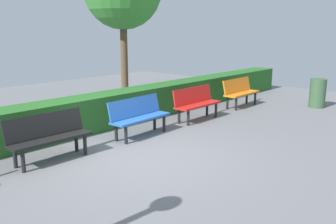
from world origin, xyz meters
TOP-DOWN VIEW (x-y plane):
  - ground_plane at (0.00, 0.00)m, footprint 20.06×20.06m
  - bench_orange at (-5.27, -0.93)m, footprint 1.46×0.48m
  - bench_red at (-3.00, -0.88)m, footprint 1.51×0.46m
  - bench_blue at (-0.97, -0.93)m, footprint 1.55×0.53m
  - bench_black at (1.22, -0.99)m, footprint 1.54×0.50m
  - hedge_row at (-0.97, -2.10)m, footprint 16.06×0.75m
  - trash_bin at (-6.75, 0.91)m, footprint 0.48×0.48m

SIDE VIEW (x-z plane):
  - ground_plane at x=0.00m, z-range 0.00..0.00m
  - hedge_row at x=-0.97m, z-range 0.00..0.83m
  - trash_bin at x=-6.75m, z-range 0.00..0.88m
  - bench_orange at x=-5.27m, z-range 0.05..0.91m
  - bench_red at x=-3.00m, z-range 0.05..0.91m
  - bench_black at x=1.22m, z-range 0.05..0.91m
  - bench_blue at x=-0.97m, z-range 0.05..0.91m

